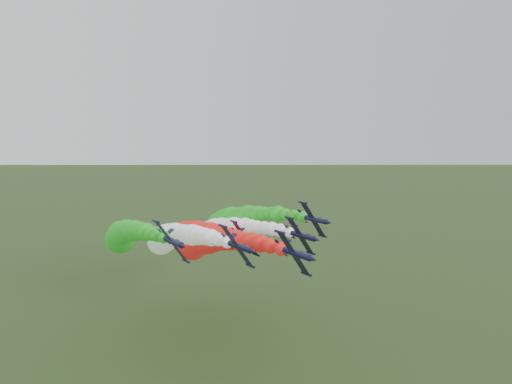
{
  "coord_description": "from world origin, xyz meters",
  "views": [
    {
      "loc": [
        -57.13,
        -84.81,
        59.37
      ],
      "look_at": [
        -2.42,
        1.7,
        47.65
      ],
      "focal_mm": 35.0,
      "sensor_mm": 36.0,
      "label": 1
    }
  ],
  "objects_px": {
    "jet_inner_left": "(169,238)",
    "jet_outer_right": "(231,220)",
    "jet_trail": "(182,234)",
    "jet_inner_right": "(218,232)",
    "jet_outer_left": "(123,236)",
    "jet_lead": "(203,243)"
  },
  "relations": [
    {
      "from": "jet_inner_left",
      "to": "jet_outer_left",
      "type": "bearing_deg",
      "value": 134.82
    },
    {
      "from": "jet_trail",
      "to": "jet_outer_right",
      "type": "bearing_deg",
      "value": -25.19
    },
    {
      "from": "jet_inner_left",
      "to": "jet_trail",
      "type": "bearing_deg",
      "value": 56.26
    },
    {
      "from": "jet_inner_left",
      "to": "jet_inner_right",
      "type": "distance_m",
      "value": 19.23
    },
    {
      "from": "jet_outer_left",
      "to": "jet_outer_right",
      "type": "distance_m",
      "value": 36.11
    },
    {
      "from": "jet_inner_right",
      "to": "jet_outer_left",
      "type": "height_order",
      "value": "jet_outer_left"
    },
    {
      "from": "jet_lead",
      "to": "jet_trail",
      "type": "bearing_deg",
      "value": 77.64
    },
    {
      "from": "jet_trail",
      "to": "jet_outer_left",
      "type": "bearing_deg",
      "value": -159.27
    },
    {
      "from": "jet_lead",
      "to": "jet_inner_left",
      "type": "bearing_deg",
      "value": 124.57
    },
    {
      "from": "jet_trail",
      "to": "jet_lead",
      "type": "bearing_deg",
      "value": -102.36
    },
    {
      "from": "jet_lead",
      "to": "jet_trail",
      "type": "xyz_separation_m",
      "value": [
        5.89,
        26.87,
        -2.67
      ]
    },
    {
      "from": "jet_inner_left",
      "to": "jet_inner_right",
      "type": "xyz_separation_m",
      "value": [
        18.38,
        5.56,
        -1.0
      ]
    },
    {
      "from": "jet_inner_right",
      "to": "jet_trail",
      "type": "height_order",
      "value": "jet_inner_right"
    },
    {
      "from": "jet_inner_right",
      "to": "jet_outer_right",
      "type": "relative_size",
      "value": 0.99
    },
    {
      "from": "jet_inner_right",
      "to": "jet_lead",
      "type": "bearing_deg",
      "value": -130.29
    },
    {
      "from": "jet_lead",
      "to": "jet_inner_right",
      "type": "bearing_deg",
      "value": 49.71
    },
    {
      "from": "jet_inner_left",
      "to": "jet_outer_right",
      "type": "height_order",
      "value": "jet_outer_right"
    },
    {
      "from": "jet_outer_right",
      "to": "jet_trail",
      "type": "relative_size",
      "value": 1.0
    },
    {
      "from": "jet_lead",
      "to": "jet_inner_right",
      "type": "relative_size",
      "value": 1.0
    },
    {
      "from": "jet_lead",
      "to": "jet_outer_left",
      "type": "distance_m",
      "value": 24.47
    },
    {
      "from": "jet_outer_right",
      "to": "jet_trail",
      "type": "distance_m",
      "value": 16.37
    },
    {
      "from": "jet_lead",
      "to": "jet_outer_left",
      "type": "height_order",
      "value": "jet_outer_left"
    }
  ]
}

